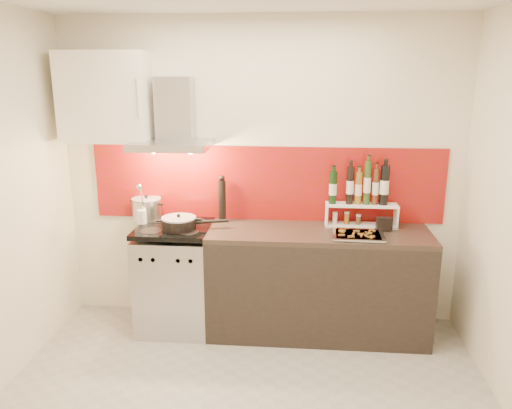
# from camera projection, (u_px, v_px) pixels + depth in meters

# --- Properties ---
(back_wall) EXTENTS (3.40, 0.02, 2.60)m
(back_wall) POSITION_uv_depth(u_px,v_px,m) (261.00, 174.00, 4.27)
(back_wall) COLOR silver
(back_wall) RESTS_ON ground
(backsplash) EXTENTS (3.00, 0.02, 0.64)m
(backsplash) POSITION_uv_depth(u_px,v_px,m) (266.00, 184.00, 4.27)
(backsplash) COLOR maroon
(backsplash) RESTS_ON back_wall
(range_stove) EXTENTS (0.60, 0.60, 0.91)m
(range_stove) POSITION_uv_depth(u_px,v_px,m) (176.00, 278.00, 4.26)
(range_stove) COLOR #B7B7BA
(range_stove) RESTS_ON ground
(counter) EXTENTS (1.80, 0.60, 0.90)m
(counter) POSITION_uv_depth(u_px,v_px,m) (317.00, 282.00, 4.16)
(counter) COLOR black
(counter) RESTS_ON ground
(range_hood) EXTENTS (0.62, 0.50, 0.61)m
(range_hood) POSITION_uv_depth(u_px,v_px,m) (173.00, 123.00, 4.06)
(range_hood) COLOR #B7B7BA
(range_hood) RESTS_ON back_wall
(upper_cabinet) EXTENTS (0.70, 0.35, 0.72)m
(upper_cabinet) POSITION_uv_depth(u_px,v_px,m) (105.00, 97.00, 4.04)
(upper_cabinet) COLOR white
(upper_cabinet) RESTS_ON back_wall
(stock_pot) EXTENTS (0.25, 0.25, 0.22)m
(stock_pot) POSITION_uv_depth(u_px,v_px,m) (147.00, 208.00, 4.32)
(stock_pot) COLOR #B7B7BA
(stock_pot) RESTS_ON range_stove
(saute_pan) EXTENTS (0.54, 0.28, 0.13)m
(saute_pan) POSITION_uv_depth(u_px,v_px,m) (180.00, 223.00, 4.05)
(saute_pan) COLOR black
(saute_pan) RESTS_ON range_stove
(utensil_jar) EXTENTS (0.08, 0.11, 0.37)m
(utensil_jar) POSITION_uv_depth(u_px,v_px,m) (142.00, 212.00, 4.17)
(utensil_jar) COLOR silver
(utensil_jar) RESTS_ON range_stove
(pepper_mill) EXTENTS (0.06, 0.06, 0.40)m
(pepper_mill) POSITION_uv_depth(u_px,v_px,m) (222.00, 199.00, 4.25)
(pepper_mill) COLOR black
(pepper_mill) RESTS_ON counter
(step_shelf) EXTENTS (0.59, 0.16, 0.55)m
(step_shelf) POSITION_uv_depth(u_px,v_px,m) (362.00, 197.00, 4.10)
(step_shelf) COLOR white
(step_shelf) RESTS_ON counter
(caddy_box) EXTENTS (0.13, 0.07, 0.11)m
(caddy_box) POSITION_uv_depth(u_px,v_px,m) (384.00, 224.00, 4.02)
(caddy_box) COLOR black
(caddy_box) RESTS_ON counter
(baking_tray) EXTENTS (0.41, 0.32, 0.03)m
(baking_tray) POSITION_uv_depth(u_px,v_px,m) (358.00, 235.00, 3.89)
(baking_tray) COLOR silver
(baking_tray) RESTS_ON counter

